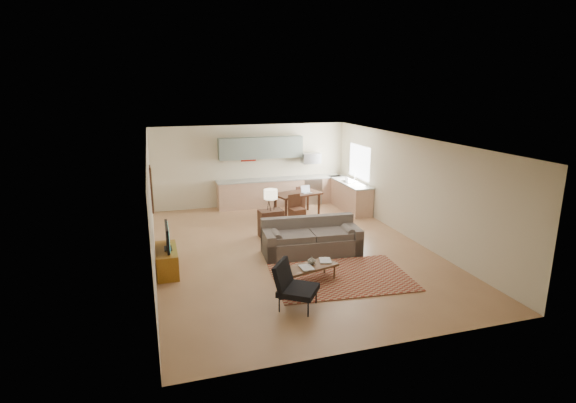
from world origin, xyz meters
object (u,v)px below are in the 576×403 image
object	(u,v)px
tv_credenza	(167,261)
console_table	(271,223)
coffee_table	(309,274)
armchair	(298,286)
sofa	(311,237)
dining_table	(297,204)

from	to	relation	value
tv_credenza	console_table	world-z (taller)	console_table
coffee_table	armchair	xyz separation A→B (m)	(-0.56, -0.97, 0.25)
armchair	tv_credenza	world-z (taller)	armchair
coffee_table	tv_credenza	world-z (taller)	tv_credenza
sofa	console_table	bearing A→B (deg)	116.00
dining_table	coffee_table	bearing A→B (deg)	-121.21
sofa	tv_credenza	xyz separation A→B (m)	(-3.37, -0.14, -0.15)
armchair	dining_table	distance (m)	6.03
coffee_table	tv_credenza	xyz separation A→B (m)	(-2.78, 1.38, 0.09)
sofa	armchair	distance (m)	2.74
armchair	console_table	xyz separation A→B (m)	(0.55, 4.00, -0.06)
coffee_table	console_table	xyz separation A→B (m)	(-0.01, 3.03, 0.18)
sofa	tv_credenza	distance (m)	3.38
coffee_table	console_table	distance (m)	3.03
armchair	console_table	size ratio (longest dim) A/B	1.17
tv_credenza	dining_table	world-z (taller)	dining_table
coffee_table	tv_credenza	size ratio (longest dim) A/B	1.03
armchair	tv_credenza	size ratio (longest dim) A/B	0.74
console_table	dining_table	bearing A→B (deg)	48.35
console_table	dining_table	distance (m)	2.17
coffee_table	tv_credenza	bearing A→B (deg)	138.24
armchair	tv_credenza	distance (m)	3.24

